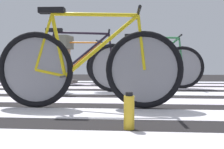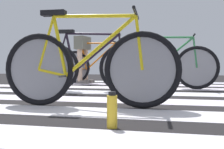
{
  "view_description": "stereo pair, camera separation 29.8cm",
  "coord_description": "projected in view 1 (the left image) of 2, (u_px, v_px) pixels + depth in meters",
  "views": [
    {
      "loc": [
        0.42,
        -3.17,
        0.43
      ],
      "look_at": [
        0.23,
        -0.73,
        0.33
      ],
      "focal_mm": 40.1,
      "sensor_mm": 36.0,
      "label": 1
    },
    {
      "loc": [
        0.71,
        -3.17,
        0.43
      ],
      "look_at": [
        0.23,
        -0.73,
        0.33
      ],
      "focal_mm": 40.1,
      "sensor_mm": 36.0,
      "label": 2
    }
  ],
  "objects": [
    {
      "name": "water_bottle",
      "position": [
        129.0,
        112.0,
        1.57
      ],
      "size": [
        0.07,
        0.07,
        0.23
      ],
      "color": "gold",
      "rests_on": "ground"
    },
    {
      "name": "bicycle_2_of_4",
      "position": [
        78.0,
        66.0,
        3.67
      ],
      "size": [
        1.73,
        0.52,
        0.93
      ],
      "rotation": [
        0.0,
        0.0,
        0.11
      ],
      "color": "black",
      "rests_on": "ground"
    },
    {
      "name": "crosswalk_markings",
      "position": [
        101.0,
        96.0,
        3.21
      ],
      "size": [
        5.48,
        5.75,
        0.0
      ],
      "color": "silver",
      "rests_on": "ground"
    },
    {
      "name": "bicycle_3_of_4",
      "position": [
        152.0,
        66.0,
        4.29
      ],
      "size": [
        1.74,
        0.52,
        0.93
      ],
      "rotation": [
        0.0,
        0.0,
        -0.05
      ],
      "color": "black",
      "rests_on": "ground"
    },
    {
      "name": "bicycle_1_of_4",
      "position": [
        89.0,
        67.0,
        2.33
      ],
      "size": [
        1.74,
        0.52,
        0.93
      ],
      "rotation": [
        0.0,
        0.0,
        0.03
      ],
      "color": "black",
      "rests_on": "ground"
    },
    {
      "name": "ground",
      "position": [
        99.0,
        97.0,
        3.2
      ],
      "size": [
        18.0,
        14.0,
        0.02
      ],
      "color": "black"
    },
    {
      "name": "cyclist_4_of_4",
      "position": [
        66.0,
        53.0,
        5.33
      ],
      "size": [
        0.37,
        0.44,
        1.02
      ],
      "rotation": [
        0.0,
        0.0,
        -0.15
      ],
      "color": "beige",
      "rests_on": "ground"
    },
    {
      "name": "bicycle_4_of_4",
      "position": [
        79.0,
        66.0,
        5.27
      ],
      "size": [
        1.72,
        0.53,
        0.93
      ],
      "rotation": [
        0.0,
        0.0,
        -0.15
      ],
      "color": "black",
      "rests_on": "ground"
    }
  ]
}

